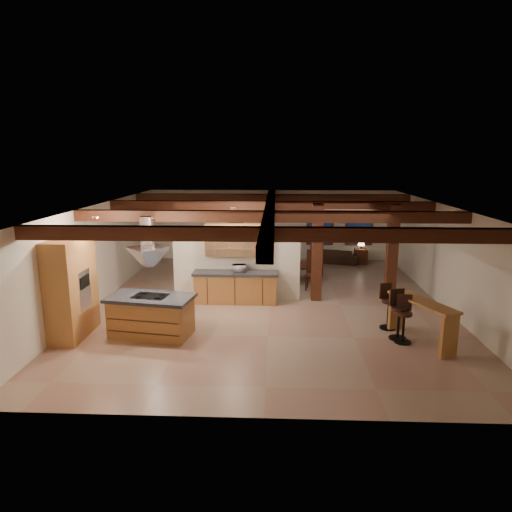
% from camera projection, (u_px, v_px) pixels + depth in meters
% --- Properties ---
extents(ground, '(12.00, 12.00, 0.00)m').
position_uv_depth(ground, '(269.00, 304.00, 13.41)').
color(ground, tan).
rests_on(ground, ground).
extents(room_walls, '(12.00, 12.00, 12.00)m').
position_uv_depth(room_walls, '(270.00, 245.00, 13.03)').
color(room_walls, silver).
rests_on(room_walls, ground).
extents(ceiling_beams, '(10.00, 12.00, 0.28)m').
position_uv_depth(ceiling_beams, '(270.00, 210.00, 12.82)').
color(ceiling_beams, '#36170D').
rests_on(ceiling_beams, room_walls).
extents(timber_posts, '(2.50, 0.30, 2.90)m').
position_uv_depth(timber_posts, '(355.00, 243.00, 13.42)').
color(timber_posts, '#36170D').
rests_on(timber_posts, ground).
extents(partition_wall, '(3.80, 0.18, 2.20)m').
position_uv_depth(partition_wall, '(237.00, 263.00, 13.71)').
color(partition_wall, silver).
rests_on(partition_wall, ground).
extents(pantry_cabinet, '(0.67, 1.60, 2.40)m').
position_uv_depth(pantry_cabinet, '(72.00, 288.00, 10.82)').
color(pantry_cabinet, '#A77C35').
rests_on(pantry_cabinet, ground).
extents(back_counter, '(2.50, 0.66, 0.94)m').
position_uv_depth(back_counter, '(236.00, 287.00, 13.46)').
color(back_counter, '#A77C35').
rests_on(back_counter, ground).
extents(upper_display_cabinet, '(1.80, 0.36, 0.95)m').
position_uv_depth(upper_display_cabinet, '(236.00, 240.00, 13.36)').
color(upper_display_cabinet, '#A77C35').
rests_on(upper_display_cabinet, partition_wall).
extents(range_hood, '(1.10, 1.10, 1.40)m').
position_uv_depth(range_hood, '(149.00, 264.00, 10.71)').
color(range_hood, silver).
rests_on(range_hood, room_walls).
extents(back_windows, '(2.70, 0.07, 1.70)m').
position_uv_depth(back_windows, '(340.00, 225.00, 18.77)').
color(back_windows, '#36170D').
rests_on(back_windows, room_walls).
extents(framed_art, '(0.65, 0.05, 0.85)m').
position_uv_depth(framed_art, '(236.00, 219.00, 18.91)').
color(framed_art, '#36170D').
rests_on(framed_art, room_walls).
extents(recessed_cans, '(3.16, 2.46, 0.03)m').
position_uv_depth(recessed_cans, '(164.00, 215.00, 11.02)').
color(recessed_cans, silver).
rests_on(recessed_cans, room_walls).
extents(kitchen_island, '(2.16, 1.38, 1.00)m').
position_uv_depth(kitchen_island, '(151.00, 315.00, 10.98)').
color(kitchen_island, '#A77C35').
rests_on(kitchen_island, ground).
extents(dining_table, '(1.81, 1.19, 0.59)m').
position_uv_depth(dining_table, '(293.00, 274.00, 15.73)').
color(dining_table, '#421B10').
rests_on(dining_table, ground).
extents(sofa, '(2.08, 1.27, 0.57)m').
position_uv_depth(sofa, '(334.00, 256.00, 18.61)').
color(sofa, black).
rests_on(sofa, ground).
extents(microwave, '(0.43, 0.33, 0.22)m').
position_uv_depth(microwave, '(239.00, 268.00, 13.34)').
color(microwave, '#B5B5B9').
rests_on(microwave, back_counter).
extents(bar_counter, '(1.23, 1.95, 1.01)m').
position_uv_depth(bar_counter, '(422.00, 314.00, 10.52)').
color(bar_counter, '#A77C35').
rests_on(bar_counter, ground).
extents(side_table, '(0.51, 0.51, 0.61)m').
position_uv_depth(side_table, '(361.00, 256.00, 18.40)').
color(side_table, '#36170D').
rests_on(side_table, ground).
extents(table_lamp, '(0.27, 0.27, 0.31)m').
position_uv_depth(table_lamp, '(361.00, 244.00, 18.29)').
color(table_lamp, black).
rests_on(table_lamp, side_table).
extents(bar_stool_a, '(0.42, 0.43, 1.19)m').
position_uv_depth(bar_stool_a, '(398.00, 314.00, 10.76)').
color(bar_stool_a, black).
rests_on(bar_stool_a, ground).
extents(bar_stool_b, '(0.39, 0.41, 1.12)m').
position_uv_depth(bar_stool_b, '(404.00, 319.00, 10.55)').
color(bar_stool_b, black).
rests_on(bar_stool_b, ground).
extents(bar_stool_c, '(0.43, 0.44, 1.14)m').
position_uv_depth(bar_stool_c, '(388.00, 306.00, 11.42)').
color(bar_stool_c, black).
rests_on(bar_stool_c, ground).
extents(dining_chairs, '(2.27, 2.27, 1.28)m').
position_uv_depth(dining_chairs, '(293.00, 264.00, 15.65)').
color(dining_chairs, '#36170D').
rests_on(dining_chairs, ground).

